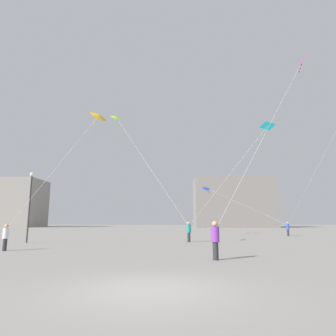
{
  "coord_description": "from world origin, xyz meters",
  "views": [
    {
      "loc": [
        0.81,
        -8.08,
        1.73
      ],
      "look_at": [
        0.0,
        15.07,
        5.86
      ],
      "focal_mm": 32.09,
      "sensor_mm": 36.0,
      "label": 1
    }
  ],
  "objects_px": {
    "person_in_white": "(6,236)",
    "kite_lime_diamond": "(116,118)",
    "kite_magenta_delta": "(301,63)",
    "kite_cobalt_diamond": "(207,189)",
    "person_in_teal": "(189,231)",
    "kite_amber_diamond": "(98,116)",
    "lamppost_east": "(30,196)",
    "person_in_blue": "(288,228)",
    "building_centre_hall": "(233,203)",
    "building_left_hall": "(1,203)",
    "person_in_purple": "(215,238)",
    "kite_cyan_delta": "(265,129)"
  },
  "relations": [
    {
      "from": "person_in_white",
      "to": "kite_lime_diamond",
      "type": "height_order",
      "value": "kite_lime_diamond"
    },
    {
      "from": "kite_magenta_delta",
      "to": "kite_cobalt_diamond",
      "type": "distance_m",
      "value": 22.47
    },
    {
      "from": "person_in_teal",
      "to": "kite_cobalt_diamond",
      "type": "xyz_separation_m",
      "value": [
        3.03,
        14.99,
        5.24
      ]
    },
    {
      "from": "kite_amber_diamond",
      "to": "kite_cobalt_diamond",
      "type": "relative_size",
      "value": 0.83
    },
    {
      "from": "kite_magenta_delta",
      "to": "lamppost_east",
      "type": "height_order",
      "value": "kite_magenta_delta"
    },
    {
      "from": "person_in_blue",
      "to": "building_centre_hall",
      "type": "relative_size",
      "value": 0.07
    },
    {
      "from": "person_in_blue",
      "to": "kite_amber_diamond",
      "type": "distance_m",
      "value": 26.65
    },
    {
      "from": "person_in_white",
      "to": "kite_cobalt_diamond",
      "type": "relative_size",
      "value": 0.16
    },
    {
      "from": "person_in_white",
      "to": "kite_amber_diamond",
      "type": "distance_m",
      "value": 9.75
    },
    {
      "from": "building_left_hall",
      "to": "person_in_purple",
      "type": "bearing_deg",
      "value": -53.75
    },
    {
      "from": "building_left_hall",
      "to": "building_centre_hall",
      "type": "height_order",
      "value": "building_left_hall"
    },
    {
      "from": "kite_lime_diamond",
      "to": "kite_cobalt_diamond",
      "type": "relative_size",
      "value": 1.25
    },
    {
      "from": "person_in_purple",
      "to": "person_in_white",
      "type": "relative_size",
      "value": 1.12
    },
    {
      "from": "person_in_white",
      "to": "building_left_hall",
      "type": "distance_m",
      "value": 87.51
    },
    {
      "from": "person_in_blue",
      "to": "building_left_hall",
      "type": "height_order",
      "value": "building_left_hall"
    },
    {
      "from": "kite_magenta_delta",
      "to": "kite_amber_diamond",
      "type": "height_order",
      "value": "kite_magenta_delta"
    },
    {
      "from": "person_in_white",
      "to": "lamppost_east",
      "type": "distance_m",
      "value": 7.7
    },
    {
      "from": "kite_magenta_delta",
      "to": "person_in_blue",
      "type": "bearing_deg",
      "value": 76.17
    },
    {
      "from": "person_in_purple",
      "to": "building_left_hall",
      "type": "bearing_deg",
      "value": 96.61
    },
    {
      "from": "person_in_purple",
      "to": "kite_cobalt_diamond",
      "type": "distance_m",
      "value": 27.62
    },
    {
      "from": "kite_cyan_delta",
      "to": "kite_magenta_delta",
      "type": "distance_m",
      "value": 6.12
    },
    {
      "from": "person_in_purple",
      "to": "kite_magenta_delta",
      "type": "distance_m",
      "value": 15.48
    },
    {
      "from": "person_in_white",
      "to": "kite_cobalt_diamond",
      "type": "xyz_separation_m",
      "value": [
        14.28,
        23.15,
        5.32
      ]
    },
    {
      "from": "person_in_purple",
      "to": "building_centre_hall",
      "type": "height_order",
      "value": "building_centre_hall"
    },
    {
      "from": "kite_magenta_delta",
      "to": "kite_cobalt_diamond",
      "type": "relative_size",
      "value": 1.24
    },
    {
      "from": "kite_magenta_delta",
      "to": "lamppost_east",
      "type": "xyz_separation_m",
      "value": [
        -21.47,
        4.4,
        -9.25
      ]
    },
    {
      "from": "person_in_white",
      "to": "building_left_hall",
      "type": "height_order",
      "value": "building_left_hall"
    },
    {
      "from": "person_in_teal",
      "to": "kite_amber_diamond",
      "type": "bearing_deg",
      "value": -130.27
    },
    {
      "from": "kite_lime_diamond",
      "to": "lamppost_east",
      "type": "xyz_separation_m",
      "value": [
        -5.51,
        -7.3,
        -9.44
      ]
    },
    {
      "from": "person_in_white",
      "to": "person_in_purple",
      "type": "bearing_deg",
      "value": 89.7
    },
    {
      "from": "kite_amber_diamond",
      "to": "building_left_hall",
      "type": "xyz_separation_m",
      "value": [
        -50.13,
        72.36,
        -1.76
      ]
    },
    {
      "from": "kite_amber_diamond",
      "to": "kite_cobalt_diamond",
      "type": "bearing_deg",
      "value": 65.49
    },
    {
      "from": "person_in_white",
      "to": "person_in_teal",
      "type": "xyz_separation_m",
      "value": [
        11.25,
        8.16,
        0.08
      ]
    },
    {
      "from": "person_in_teal",
      "to": "person_in_blue",
      "type": "relative_size",
      "value": 1.03
    },
    {
      "from": "person_in_blue",
      "to": "person_in_white",
      "type": "bearing_deg",
      "value": -48.47
    },
    {
      "from": "kite_amber_diamond",
      "to": "person_in_white",
      "type": "bearing_deg",
      "value": -155.45
    },
    {
      "from": "kite_magenta_delta",
      "to": "person_in_purple",
      "type": "bearing_deg",
      "value": -139.4
    },
    {
      "from": "person_in_teal",
      "to": "building_left_hall",
      "type": "bearing_deg",
      "value": 137.67
    },
    {
      "from": "person_in_blue",
      "to": "kite_lime_diamond",
      "type": "bearing_deg",
      "value": -73.47
    },
    {
      "from": "kite_magenta_delta",
      "to": "kite_lime_diamond",
      "type": "bearing_deg",
      "value": 143.75
    },
    {
      "from": "person_in_teal",
      "to": "building_left_hall",
      "type": "xyz_separation_m",
      "value": [
        -56.67,
        66.35,
        6.43
      ]
    },
    {
      "from": "building_left_hall",
      "to": "person_in_white",
      "type": "bearing_deg",
      "value": -58.63
    },
    {
      "from": "kite_lime_diamond",
      "to": "building_centre_hall",
      "type": "bearing_deg",
      "value": 68.36
    },
    {
      "from": "person_in_white",
      "to": "kite_cyan_delta",
      "type": "relative_size",
      "value": 0.18
    },
    {
      "from": "person_in_teal",
      "to": "person_in_blue",
      "type": "height_order",
      "value": "person_in_teal"
    },
    {
      "from": "person_in_purple",
      "to": "kite_amber_diamond",
      "type": "xyz_separation_m",
      "value": [
        -7.36,
        6.03,
        8.16
      ]
    },
    {
      "from": "building_left_hall",
      "to": "building_centre_hall",
      "type": "relative_size",
      "value": 1.1
    },
    {
      "from": "person_in_teal",
      "to": "person_in_white",
      "type": "bearing_deg",
      "value": -136.87
    },
    {
      "from": "kite_cobalt_diamond",
      "to": "building_centre_hall",
      "type": "relative_size",
      "value": 0.44
    },
    {
      "from": "person_in_blue",
      "to": "lamppost_east",
      "type": "relative_size",
      "value": 0.28
    }
  ]
}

